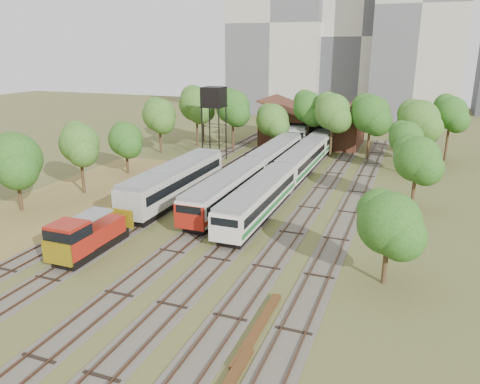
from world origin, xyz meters
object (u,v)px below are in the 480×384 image
at_px(railcar_red_set, 255,170).
at_px(water_tower, 214,99).
at_px(shunter_locomotive, 85,237).
at_px(railcar_green_set, 302,160).

bearing_deg(railcar_red_set, water_tower, 133.63).
distance_m(railcar_red_set, shunter_locomotive, 24.12).
height_order(railcar_green_set, shunter_locomotive, railcar_green_set).
relative_size(railcar_green_set, shunter_locomotive, 6.43).
distance_m(railcar_red_set, railcar_green_set, 8.17).
distance_m(railcar_green_set, water_tower, 15.61).
relative_size(railcar_red_set, water_tower, 3.30).
bearing_deg(shunter_locomotive, railcar_green_set, 71.84).
bearing_deg(railcar_green_set, water_tower, 167.66).
height_order(railcar_red_set, water_tower, water_tower).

